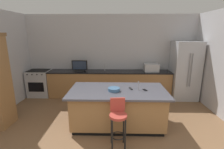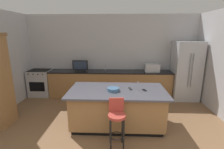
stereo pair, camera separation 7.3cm
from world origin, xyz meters
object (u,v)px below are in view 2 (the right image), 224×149
range_oven (41,83)px  fruit_bowl (113,89)px  kitchen_island (117,107)px  cell_phone (144,90)px  bar_stool_center (117,119)px  refrigerator (185,71)px  microwave (152,68)px  tv_monitor (80,66)px  tv_remote (130,89)px

range_oven → fruit_bowl: fruit_bowl is taller
kitchen_island → fruit_bowl: size_ratio=8.23×
cell_phone → bar_stool_center: bearing=-149.6°
refrigerator → microwave: (-1.10, 0.09, 0.08)m
kitchen_island → fruit_bowl: 0.49m
tv_monitor → refrigerator: bearing=-0.5°
kitchen_island → refrigerator: (2.26, 1.81, 0.51)m
tv_monitor → bar_stool_center: bearing=-63.9°
tv_monitor → fruit_bowl: (1.20, -1.92, -0.15)m
cell_phone → refrigerator: bearing=27.0°
tv_remote → tv_monitor: bearing=117.1°
fruit_bowl → tv_monitor: bearing=122.0°
tv_remote → fruit_bowl: bearing=-174.8°
range_oven → microwave: microwave is taller
tv_remote → range_oven: bearing=134.3°
cell_phone → microwave: bearing=53.5°
bar_stool_center → fruit_bowl: (-0.09, 0.72, 0.35)m
range_oven → tv_monitor: bearing=-2.0°
range_oven → microwave: (3.91, 0.00, 0.58)m
fruit_bowl → kitchen_island: bearing=39.3°
tv_remote → bar_stool_center: bearing=-124.6°
kitchen_island → cell_phone: bearing=-0.3°
kitchen_island → tv_monitor: 2.34m
tv_monitor → fruit_bowl: bearing=-58.0°
range_oven → cell_phone: size_ratio=6.23×
microwave → cell_phone: bearing=-105.5°
range_oven → tv_monitor: 1.59m
kitchen_island → tv_remote: bearing=13.0°
tv_monitor → cell_phone: (1.92, -1.85, -0.18)m
fruit_bowl → range_oven: bearing=143.5°
bar_stool_center → cell_phone: bar_stool_center is taller
bar_stool_center → tv_remote: size_ratio=5.75×
microwave → bar_stool_center: bearing=-113.3°
refrigerator → kitchen_island: bearing=-141.3°
refrigerator → fruit_bowl: (-2.35, -1.89, -0.03)m
kitchen_island → microwave: bearing=58.6°
kitchen_island → refrigerator: bearing=38.7°
microwave → cell_phone: 1.97m
microwave → fruit_bowl: microwave is taller
cell_phone → tv_remote: bearing=146.1°
microwave → refrigerator: bearing=-4.4°
tv_monitor → cell_phone: 2.67m
bar_stool_center → cell_phone: bearing=46.4°
tv_monitor → fruit_bowl: tv_monitor is taller
microwave → tv_remote: 2.02m
kitchen_island → fruit_bowl: (-0.09, -0.08, 0.48)m
kitchen_island → bar_stool_center: bearing=-90.2°
range_oven → microwave: 3.96m
kitchen_island → tv_remote: 0.55m
tv_monitor → microwave: bearing=1.2°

